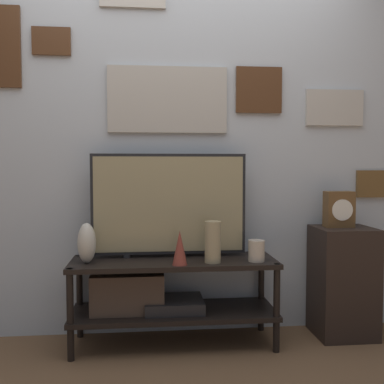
# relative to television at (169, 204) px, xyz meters

# --- Properties ---
(ground_plane) EXTENTS (12.00, 12.00, 0.00)m
(ground_plane) POSITION_rel_television_xyz_m (0.02, -0.34, -0.87)
(ground_plane) COLOR brown
(wall_back) EXTENTS (6.40, 0.08, 2.70)m
(wall_back) POSITION_rel_television_xyz_m (0.02, 0.17, 0.49)
(wall_back) COLOR #B2BCC6
(wall_back) RESTS_ON ground_plane
(media_console) EXTENTS (1.26, 0.42, 0.53)m
(media_console) POSITION_rel_television_xyz_m (-0.08, -0.09, -0.53)
(media_console) COLOR black
(media_console) RESTS_ON ground_plane
(television) EXTENTS (0.98, 0.05, 0.66)m
(television) POSITION_rel_television_xyz_m (0.00, 0.00, 0.00)
(television) COLOR black
(television) RESTS_ON media_console
(vase_slim_bronze) EXTENTS (0.09, 0.09, 0.20)m
(vase_slim_bronze) POSITION_rel_television_xyz_m (0.05, -0.24, -0.23)
(vase_slim_bronze) COLOR brown
(vase_slim_bronze) RESTS_ON media_console
(vase_urn_stoneware) EXTENTS (0.11, 0.13, 0.24)m
(vase_urn_stoneware) POSITION_rel_television_xyz_m (-0.50, -0.13, -0.22)
(vase_urn_stoneware) COLOR beige
(vase_urn_stoneware) RESTS_ON media_console
(vase_tall_ceramic) EXTENTS (0.10, 0.10, 0.25)m
(vase_tall_ceramic) POSITION_rel_television_xyz_m (0.25, -0.20, -0.21)
(vase_tall_ceramic) COLOR tan
(vase_tall_ceramic) RESTS_ON media_console
(candle_jar) EXTENTS (0.10, 0.10, 0.13)m
(candle_jar) POSITION_rel_television_xyz_m (0.52, -0.19, -0.27)
(candle_jar) COLOR #C1B29E
(candle_jar) RESTS_ON media_console
(side_table) EXTENTS (0.37, 0.34, 0.71)m
(side_table) POSITION_rel_television_xyz_m (1.14, -0.05, -0.51)
(side_table) COLOR black
(side_table) RESTS_ON ground_plane
(mantel_clock) EXTENTS (0.18, 0.11, 0.23)m
(mantel_clock) POSITION_rel_television_xyz_m (1.11, -0.03, -0.04)
(mantel_clock) COLOR brown
(mantel_clock) RESTS_ON side_table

